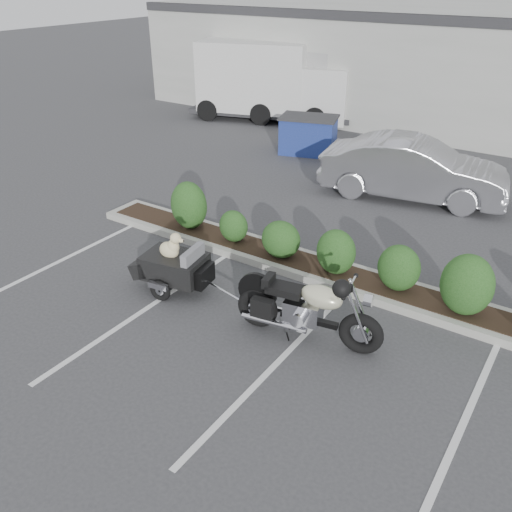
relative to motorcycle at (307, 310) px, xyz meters
The scene contains 8 objects.
ground 1.39m from the motorcycle, behind, with size 90.00×90.00×0.00m, color #38383A.
planter_kerb 2.09m from the motorcycle, 97.43° to the left, with size 12.00×1.00×0.15m, color #9E9E93.
building 16.92m from the motorcycle, 94.29° to the left, with size 26.00×10.00×4.00m, color #9EA099.
motorcycle is the anchor object (origin of this frame).
pet_trailer 2.79m from the motorcycle, behind, with size 1.98×1.12×1.17m.
sedan 6.87m from the motorcycle, 95.80° to the left, with size 1.62×4.63×1.53m, color #B4B4BB.
dumpster 9.94m from the motorcycle, 118.62° to the left, with size 2.05×1.67×1.17m.
delivery_truck 14.28m from the motorcycle, 124.32° to the left, with size 6.57×3.68×2.87m.
Camera 1 is at (4.52, -6.17, 5.34)m, focal length 38.00 mm.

